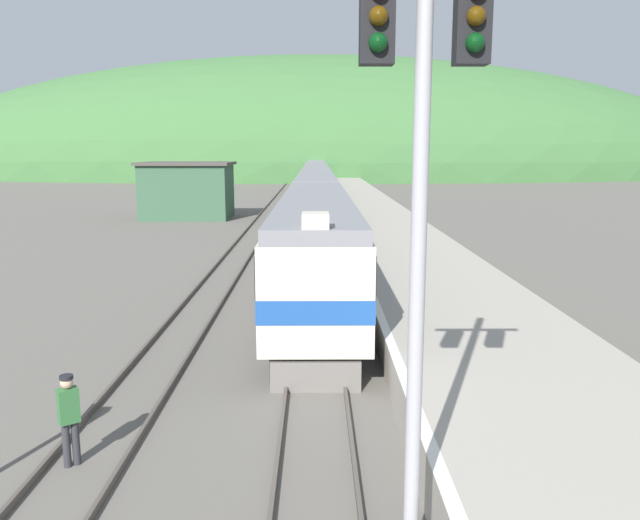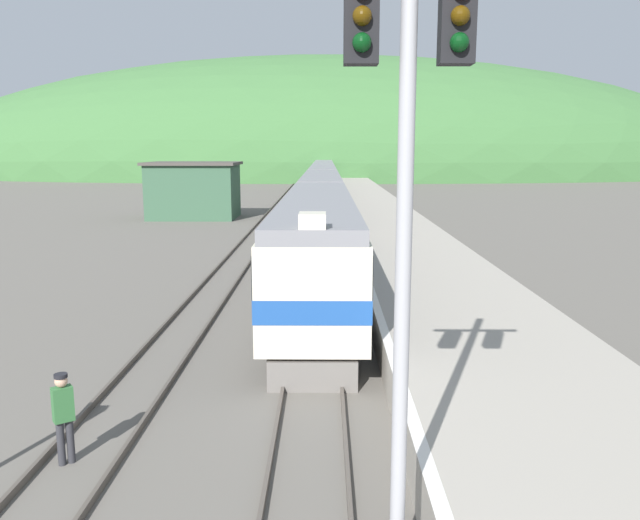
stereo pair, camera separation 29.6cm
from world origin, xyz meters
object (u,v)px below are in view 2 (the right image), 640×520
object	(u,v)px
carriage_fourth	(323,175)
signal_mast_main	(406,153)
carriage_second	(321,199)
track_worker	(63,413)
carriage_third	(323,183)
express_train_lead_car	(318,242)
carriage_fifth	(324,170)

from	to	relation	value
carriage_fourth	signal_mast_main	world-z (taller)	signal_mast_main
carriage_second	carriage_fourth	distance (m)	42.90
carriage_fourth	track_worker	xyz separation A→B (m)	(-4.55, -78.30, -1.15)
carriage_second	track_worker	bearing A→B (deg)	-97.32
carriage_fourth	signal_mast_main	bearing A→B (deg)	-89.11
carriage_third	track_worker	world-z (taller)	carriage_third
carriage_second	track_worker	size ratio (longest dim) A/B	11.62
carriage_third	carriage_fourth	size ratio (longest dim) A/B	1.00
carriage_second	carriage_fourth	bearing A→B (deg)	90.00
carriage_fourth	express_train_lead_car	bearing A→B (deg)	-90.00
carriage_third	signal_mast_main	bearing A→B (deg)	-88.79
express_train_lead_car	carriage_second	world-z (taller)	express_train_lead_car
carriage_fifth	signal_mast_main	bearing A→B (deg)	-89.29
express_train_lead_car	carriage_fourth	distance (m)	64.68
carriage_second	carriage_fourth	world-z (taller)	same
express_train_lead_car	signal_mast_main	size ratio (longest dim) A/B	2.36
carriage_second	carriage_fifth	distance (m)	64.35
express_train_lead_car	track_worker	distance (m)	14.40
express_train_lead_car	signal_mast_main	distance (m)	17.35
carriage_third	track_worker	distance (m)	57.04
carriage_third	carriage_fourth	world-z (taller)	same
express_train_lead_car	carriage_third	xyz separation A→B (m)	(0.00, 43.23, -0.01)
carriage_third	track_worker	xyz separation A→B (m)	(-4.55, -56.85, -1.15)
carriage_fifth	signal_mast_main	distance (m)	103.12
carriage_third	carriage_fifth	distance (m)	42.90
carriage_third	signal_mast_main	world-z (taller)	signal_mast_main
signal_mast_main	carriage_second	bearing A→B (deg)	91.88
signal_mast_main	track_worker	world-z (taller)	signal_mast_main
carriage_fourth	track_worker	size ratio (longest dim) A/B	11.62
express_train_lead_car	carriage_fifth	xyz separation A→B (m)	(0.00, 86.13, -0.01)
carriage_second	track_worker	world-z (taller)	carriage_second
carriage_third	carriage_fifth	bearing A→B (deg)	90.00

